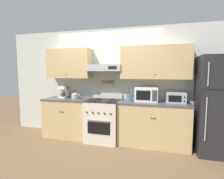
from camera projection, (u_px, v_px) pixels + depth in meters
ground_plane at (100, 145)px, 3.73m from camera, size 16.00×16.00×0.00m
wall_back at (111, 76)px, 4.10m from camera, size 5.20×0.46×2.55m
counter_left at (68, 117)px, 4.22m from camera, size 1.10×0.61×0.92m
counter_right at (153, 124)px, 3.69m from camera, size 1.47×0.61×0.92m
stove_range at (104, 120)px, 3.94m from camera, size 0.72×0.69×1.04m
refrigerator at (218, 105)px, 3.27m from camera, size 0.72×0.73×1.85m
tea_kettle at (75, 95)px, 4.19m from camera, size 0.23×0.18×0.20m
coffee_maker at (64, 92)px, 4.29m from camera, size 0.19×0.22×0.28m
microwave at (147, 94)px, 3.76m from camera, size 0.48×0.37×0.31m
utensil_crock at (130, 97)px, 3.84m from camera, size 0.13×0.13×0.31m
toaster_oven at (176, 98)px, 3.59m from camera, size 0.38×0.29×0.21m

